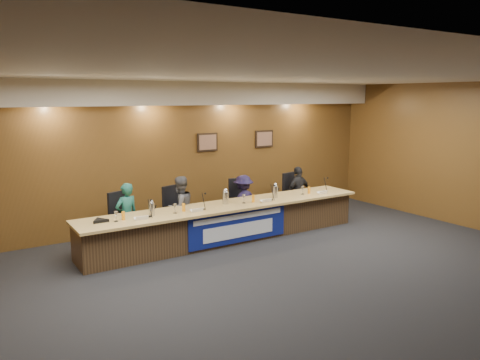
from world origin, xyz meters
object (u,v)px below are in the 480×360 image
at_px(office_chair_b, 178,215).
at_px(office_chair_a, 125,223).
at_px(banner, 239,226).
at_px(panelist_d, 298,193).
at_px(carafe_left, 152,209).
at_px(panelist_b, 180,208).
at_px(panelist_c, 243,202).
at_px(dais_body, 228,223).
at_px(carafe_right, 275,192).
at_px(speakerphone, 100,221).
at_px(office_chair_d, 295,198).
at_px(office_chair_c, 241,206).
at_px(panelist_a, 127,216).
at_px(carafe_mid, 225,198).

bearing_deg(office_chair_b, office_chair_a, 163.19).
bearing_deg(banner, office_chair_a, 150.49).
relative_size(banner, office_chair_b, 4.58).
height_order(panelist_d, carafe_left, panelist_d).
xyz_separation_m(panelist_b, panelist_c, (1.53, 0.00, -0.06)).
bearing_deg(dais_body, carafe_right, -1.53).
bearing_deg(office_chair_a, carafe_right, -33.16).
relative_size(dais_body, speakerphone, 18.75).
distance_m(banner, carafe_left, 1.76).
bearing_deg(carafe_left, carafe_right, 0.51).
relative_size(office_chair_a, office_chair_d, 1.00).
xyz_separation_m(office_chair_c, carafe_left, (-2.39, -0.72, 0.39)).
relative_size(panelist_b, office_chair_c, 2.72).
height_order(panelist_a, speakerphone, panelist_a).
bearing_deg(office_chair_b, speakerphone, -176.44).
relative_size(dais_body, office_chair_d, 12.50).
bearing_deg(office_chair_c, office_chair_d, 12.54).
distance_m(dais_body, carafe_right, 1.28).
relative_size(office_chair_b, office_chair_c, 1.00).
bearing_deg(panelist_d, carafe_right, 22.68).
relative_size(banner, panelist_b, 1.69).
bearing_deg(carafe_mid, panelist_d, 12.86).
bearing_deg(panelist_d, office_chair_c, -8.71).
bearing_deg(panelist_c, carafe_mid, 29.76).
relative_size(carafe_mid, carafe_right, 0.97).
bearing_deg(carafe_left, dais_body, 1.94).
height_order(panelist_c, speakerphone, panelist_c).
height_order(dais_body, banner, banner).
xyz_separation_m(panelist_d, office_chair_a, (-4.21, 0.10, -0.15)).
height_order(panelist_b, carafe_mid, panelist_b).
height_order(panelist_b, carafe_right, panelist_b).
distance_m(office_chair_d, carafe_left, 4.03).
bearing_deg(dais_body, panelist_b, 144.48).
bearing_deg(office_chair_d, panelist_d, -104.50).
distance_m(dais_body, panelist_b, 1.02).
relative_size(dais_body, office_chair_c, 12.50).
distance_m(banner, office_chair_d, 2.54).
height_order(panelist_c, office_chair_a, panelist_c).
xyz_separation_m(panelist_b, carafe_right, (1.96, -0.60, 0.23)).
bearing_deg(carafe_right, speakerphone, 179.46).
bearing_deg(banner, panelist_d, 23.11).
relative_size(banner, panelist_a, 1.71).
bearing_deg(carafe_left, speakerphone, 176.28).
relative_size(panelist_c, carafe_right, 4.62).
distance_m(panelist_a, carafe_left, 0.71).
height_order(office_chair_b, office_chair_c, same).
xyz_separation_m(carafe_left, carafe_right, (2.81, 0.02, 0.01)).
relative_size(banner, panelist_d, 1.75).
height_order(banner, panelist_a, panelist_a).
xyz_separation_m(dais_body, office_chair_a, (-1.91, 0.67, 0.13)).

